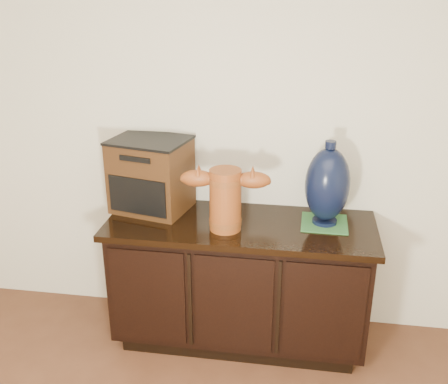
% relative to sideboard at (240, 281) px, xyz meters
% --- Properties ---
extents(sideboard, '(1.46, 0.56, 0.75)m').
position_rel_sideboard_xyz_m(sideboard, '(0.00, 0.00, 0.00)').
color(sideboard, black).
rests_on(sideboard, ground).
extents(terracotta_vessel, '(0.47, 0.18, 0.33)m').
position_rel_sideboard_xyz_m(terracotta_vessel, '(-0.07, -0.08, 0.56)').
color(terracotta_vessel, '#94481A').
rests_on(terracotta_vessel, sideboard).
extents(tv_radio, '(0.47, 0.41, 0.41)m').
position_rel_sideboard_xyz_m(tv_radio, '(-0.52, 0.12, 0.58)').
color(tv_radio, '#3C220F').
rests_on(tv_radio, sideboard).
extents(green_mat, '(0.25, 0.25, 0.01)m').
position_rel_sideboard_xyz_m(green_mat, '(0.45, 0.06, 0.37)').
color(green_mat, '#2E6731').
rests_on(green_mat, sideboard).
extents(lamp_base, '(0.24, 0.24, 0.46)m').
position_rel_sideboard_xyz_m(lamp_base, '(0.45, 0.06, 0.59)').
color(lamp_base, black).
rests_on(lamp_base, green_mat).
extents(spray_can, '(0.06, 0.06, 0.18)m').
position_rel_sideboard_xyz_m(spray_can, '(-0.16, 0.14, 0.46)').
color(spray_can, '#5D1B10').
rests_on(spray_can, sideboard).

